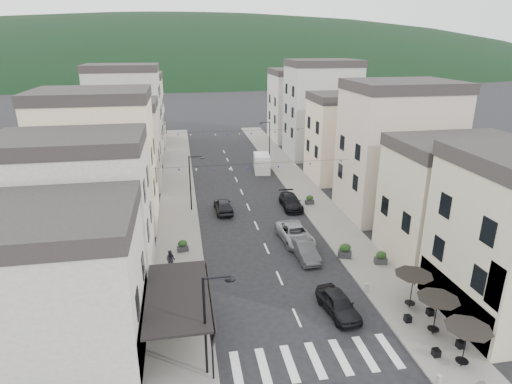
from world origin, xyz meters
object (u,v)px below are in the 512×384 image
at_px(parked_car_a, 338,304).
at_px(parked_car_c, 295,234).
at_px(delivery_van, 262,162).
at_px(parked_car_d, 291,202).
at_px(pedestrian_b, 171,260).
at_px(parked_car_e, 223,206).
at_px(pedestrian_a, 173,276).
at_px(parked_car_b, 305,250).

relative_size(parked_car_a, parked_car_c, 0.79).
bearing_deg(parked_car_a, delivery_van, 80.36).
height_order(parked_car_c, parked_car_d, parked_car_c).
bearing_deg(pedestrian_b, parked_car_c, 35.46).
bearing_deg(parked_car_d, parked_car_c, -100.94).
height_order(parked_car_d, delivery_van, delivery_van).
distance_m(parked_car_e, delivery_van, 15.83).
height_order(delivery_van, pedestrian_a, delivery_van).
bearing_deg(pedestrian_a, parked_car_a, -60.42).
relative_size(parked_car_b, pedestrian_a, 2.76).
bearing_deg(delivery_van, pedestrian_a, -105.86).
bearing_deg(parked_car_c, pedestrian_b, -167.62).
height_order(parked_car_e, pedestrian_b, pedestrian_b).
bearing_deg(parked_car_e, pedestrian_a, 67.47).
bearing_deg(pedestrian_a, parked_car_b, -21.14).
distance_m(parked_car_a, parked_car_c, 10.91).
distance_m(delivery_van, pedestrian_b, 28.40).
relative_size(parked_car_a, delivery_van, 0.79).
xyz_separation_m(parked_car_c, parked_car_e, (-5.60, 8.11, -0.01)).
relative_size(parked_car_c, pedestrian_b, 3.34).
xyz_separation_m(parked_car_a, parked_car_b, (0.00, 7.75, -0.01)).
bearing_deg(pedestrian_a, pedestrian_b, 58.93).
height_order(parked_car_c, pedestrian_b, pedestrian_b).
bearing_deg(parked_car_d, parked_car_a, -94.22).
xyz_separation_m(delivery_van, pedestrian_b, (-12.13, -25.68, -0.28)).
bearing_deg(parked_car_d, delivery_van, 92.72).
xyz_separation_m(parked_car_b, delivery_van, (1.23, 25.55, 0.49)).
height_order(parked_car_a, delivery_van, delivery_van).
distance_m(delivery_van, pedestrian_a, 30.63).
bearing_deg(delivery_van, parked_car_c, -86.01).
distance_m(parked_car_b, delivery_van, 25.58).
xyz_separation_m(parked_car_d, delivery_van, (-0.46, 14.30, 0.51)).
xyz_separation_m(parked_car_a, pedestrian_a, (-10.73, 5.10, 0.18)).
bearing_deg(delivery_van, parked_car_d, -81.02).
bearing_deg(parked_car_e, parked_car_c, 122.32).
relative_size(parked_car_c, delivery_van, 1.01).
distance_m(parked_car_b, pedestrian_a, 11.05).
xyz_separation_m(parked_car_a, parked_car_d, (1.69, 19.00, -0.02)).
xyz_separation_m(parked_car_e, delivery_van, (6.83, 14.27, 0.47)).
height_order(parked_car_b, parked_car_e, parked_car_e).
height_order(parked_car_a, pedestrian_b, pedestrian_b).
distance_m(parked_car_c, parked_car_e, 9.86).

